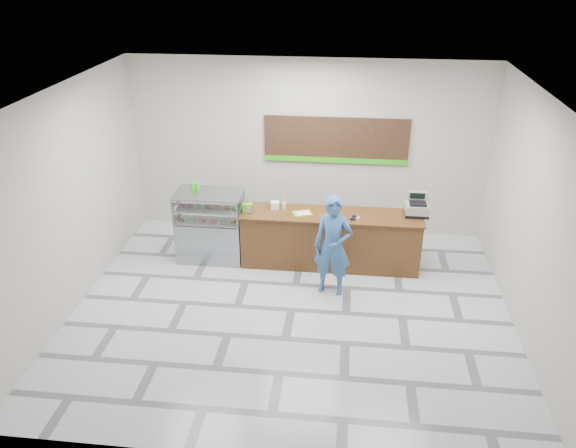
# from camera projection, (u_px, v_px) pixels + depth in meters

# --- Properties ---
(floor) EXTENTS (7.00, 7.00, 0.00)m
(floor) POSITION_uv_depth(u_px,v_px,m) (291.00, 310.00, 9.12)
(floor) COLOR silver
(floor) RESTS_ON ground
(back_wall) EXTENTS (7.00, 0.00, 7.00)m
(back_wall) POSITION_uv_depth(u_px,v_px,m) (308.00, 148.00, 11.03)
(back_wall) COLOR beige
(back_wall) RESTS_ON floor
(ceiling) EXTENTS (7.00, 7.00, 0.00)m
(ceiling) POSITION_uv_depth(u_px,v_px,m) (292.00, 95.00, 7.58)
(ceiling) COLOR silver
(ceiling) RESTS_ON back_wall
(sales_counter) EXTENTS (3.26, 0.76, 1.03)m
(sales_counter) POSITION_uv_depth(u_px,v_px,m) (330.00, 239.00, 10.22)
(sales_counter) COLOR brown
(sales_counter) RESTS_ON floor
(display_case) EXTENTS (1.22, 0.72, 1.33)m
(display_case) POSITION_uv_depth(u_px,v_px,m) (211.00, 225.00, 10.37)
(display_case) COLOR gray
(display_case) RESTS_ON floor
(menu_board) EXTENTS (2.80, 0.06, 0.90)m
(menu_board) POSITION_uv_depth(u_px,v_px,m) (336.00, 141.00, 10.85)
(menu_board) COLOR black
(menu_board) RESTS_ON back_wall
(cash_register) EXTENTS (0.41, 0.43, 0.39)m
(cash_register) POSITION_uv_depth(u_px,v_px,m) (417.00, 207.00, 9.92)
(cash_register) COLOR black
(cash_register) RESTS_ON sales_counter
(card_terminal) EXTENTS (0.12, 0.17, 0.04)m
(card_terminal) POSITION_uv_depth(u_px,v_px,m) (353.00, 218.00, 9.80)
(card_terminal) COLOR black
(card_terminal) RESTS_ON sales_counter
(serving_tray) EXTENTS (0.39, 0.34, 0.02)m
(serving_tray) POSITION_uv_depth(u_px,v_px,m) (302.00, 213.00, 9.99)
(serving_tray) COLOR #7BDA20
(serving_tray) RESTS_ON sales_counter
(napkin_box) EXTENTS (0.17, 0.17, 0.13)m
(napkin_box) POSITION_uv_depth(u_px,v_px,m) (275.00, 205.00, 10.18)
(napkin_box) COLOR white
(napkin_box) RESTS_ON sales_counter
(straw_cup) EXTENTS (0.07, 0.07, 0.11)m
(straw_cup) POSITION_uv_depth(u_px,v_px,m) (284.00, 206.00, 10.18)
(straw_cup) COLOR silver
(straw_cup) RESTS_ON sales_counter
(promo_box) EXTENTS (0.21, 0.16, 0.16)m
(promo_box) POSITION_uv_depth(u_px,v_px,m) (247.00, 208.00, 10.03)
(promo_box) COLOR #37BE17
(promo_box) RESTS_ON sales_counter
(donut_decal) EXTENTS (0.17, 0.17, 0.00)m
(donut_decal) POSITION_uv_depth(u_px,v_px,m) (355.00, 217.00, 9.86)
(donut_decal) COLOR pink
(donut_decal) RESTS_ON sales_counter
(green_cup_left) EXTENTS (0.09, 0.09, 0.13)m
(green_cup_left) POSITION_uv_depth(u_px,v_px,m) (193.00, 186.00, 10.20)
(green_cup_left) COLOR #37BE17
(green_cup_left) RESTS_ON display_case
(green_cup_right) EXTENTS (0.08, 0.08, 0.13)m
(green_cup_right) POSITION_uv_depth(u_px,v_px,m) (197.00, 186.00, 10.20)
(green_cup_right) COLOR #37BE17
(green_cup_right) RESTS_ON display_case
(customer) EXTENTS (0.69, 0.51, 1.75)m
(customer) POSITION_uv_depth(u_px,v_px,m) (333.00, 246.00, 9.25)
(customer) COLOR #325F95
(customer) RESTS_ON floor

